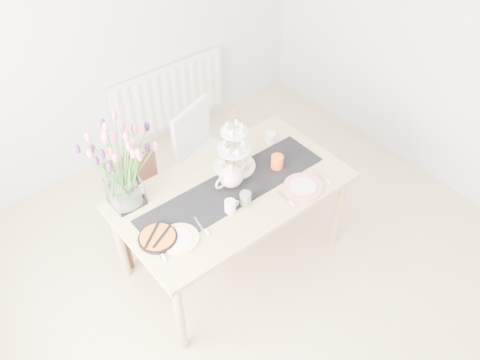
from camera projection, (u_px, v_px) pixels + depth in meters
room_shell at (298, 172)px, 2.79m from camera, size 4.50×4.50×4.50m
radiator at (170, 96)px, 4.84m from camera, size 1.20×0.08×0.60m
dining_table at (233, 197)px, 3.53m from camera, size 1.60×0.90×0.75m
chair_brown at (138, 198)px, 3.84m from camera, size 0.48×0.48×0.78m
chair_white at (205, 151)px, 4.12m from camera, size 0.57×0.57×0.91m
table_runner at (233, 188)px, 3.48m from camera, size 1.40×0.35×0.01m
tulip_vase at (118, 156)px, 3.11m from camera, size 0.73×0.73×0.63m
cake_stand at (234, 154)px, 3.56m from camera, size 0.30×0.30×0.44m
teapot at (231, 176)px, 3.45m from camera, size 0.28×0.23×0.17m
cream_jug at (270, 138)px, 3.83m from camera, size 0.09×0.09×0.08m
tart_tin at (158, 238)px, 3.14m from camera, size 0.25×0.25×0.03m
mug_grey at (245, 198)px, 3.35m from camera, size 0.11×0.11×0.09m
mug_white at (230, 206)px, 3.30m from camera, size 0.08×0.08×0.09m
mug_orange at (277, 162)px, 3.61m from camera, size 0.12×0.12×0.10m
plate_left at (179, 238)px, 3.15m from camera, size 0.29×0.29×0.01m
plate_right at (303, 187)px, 3.49m from camera, size 0.29×0.29×0.01m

